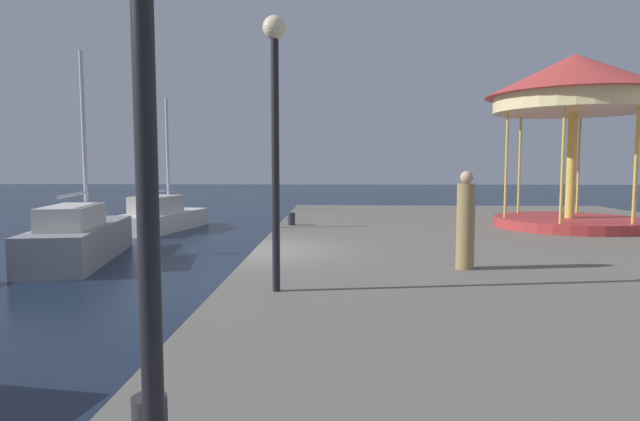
# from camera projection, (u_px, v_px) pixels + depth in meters

# --- Properties ---
(ground_plane) EXTENTS (120.00, 120.00, 0.00)m
(ground_plane) POSITION_uv_depth(u_px,v_px,m) (255.00, 284.00, 12.32)
(ground_plane) COLOR #162338
(quay_dock) EXTENTS (14.32, 26.49, 0.80)m
(quay_dock) POSITION_uv_depth(u_px,v_px,m) (566.00, 269.00, 12.06)
(quay_dock) COLOR slate
(quay_dock) RESTS_ON ground
(sailboat_white) EXTENTS (2.88, 5.29, 5.58)m
(sailboat_white) POSITION_uv_depth(u_px,v_px,m) (160.00, 217.00, 22.17)
(sailboat_white) COLOR white
(sailboat_white) RESTS_ON ground
(sailboat_grey) EXTENTS (2.59, 5.74, 6.08)m
(sailboat_grey) POSITION_uv_depth(u_px,v_px,m) (79.00, 238.00, 15.10)
(sailboat_grey) COLOR gray
(sailboat_grey) RESTS_ON ground
(carousel) EXTENTS (5.30, 5.30, 5.33)m
(carousel) POSITION_uv_depth(u_px,v_px,m) (574.00, 99.00, 16.22)
(carousel) COLOR #B23333
(carousel) RESTS_ON quay_dock
(lamp_post_mid_promenade) EXTENTS (0.36, 0.36, 4.20)m
(lamp_post_mid_promenade) POSITION_uv_depth(u_px,v_px,m) (275.00, 105.00, 8.01)
(lamp_post_mid_promenade) COLOR black
(lamp_post_mid_promenade) RESTS_ON quay_dock
(bollard_center) EXTENTS (0.24, 0.24, 0.40)m
(bollard_center) POSITION_uv_depth(u_px,v_px,m) (291.00, 219.00, 17.15)
(bollard_center) COLOR #2D2D33
(bollard_center) RESTS_ON quay_dock
(person_far_corner) EXTENTS (0.34, 0.34, 1.85)m
(person_far_corner) POSITION_uv_depth(u_px,v_px,m) (466.00, 223.00, 9.94)
(person_far_corner) COLOR #937A4C
(person_far_corner) RESTS_ON quay_dock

